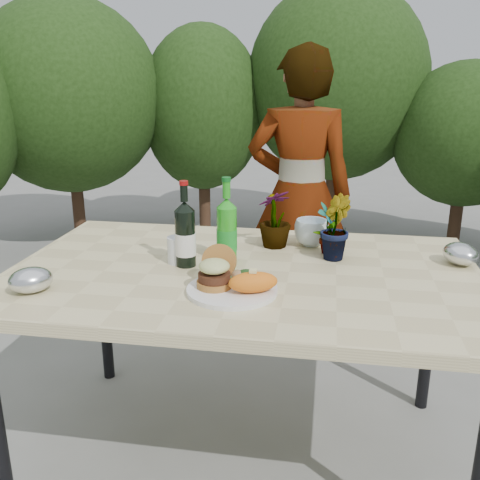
% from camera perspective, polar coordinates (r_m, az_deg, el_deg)
% --- Properties ---
extents(ground, '(80.00, 80.00, 0.00)m').
position_cam_1_polar(ground, '(2.21, 0.37, -21.60)').
color(ground, slate).
rests_on(ground, ground).
extents(patio_table, '(1.60, 1.00, 0.75)m').
position_cam_1_polar(patio_table, '(1.86, 0.41, -4.79)').
color(patio_table, beige).
rests_on(patio_table, ground).
extents(shrub_hedge, '(6.96, 5.19, 2.12)m').
position_cam_1_polar(shrub_hedge, '(3.36, 3.88, 13.15)').
color(shrub_hedge, '#382316').
rests_on(shrub_hedge, ground).
extents(dinner_plate, '(0.28, 0.28, 0.01)m').
position_cam_1_polar(dinner_plate, '(1.65, -0.85, -5.36)').
color(dinner_plate, white).
rests_on(dinner_plate, patio_table).
extents(burger_stack, '(0.11, 0.16, 0.11)m').
position_cam_1_polar(burger_stack, '(1.65, -2.62, -3.28)').
color(burger_stack, '#B7722D').
rests_on(burger_stack, dinner_plate).
extents(sweet_potato, '(0.17, 0.12, 0.06)m').
position_cam_1_polar(sweet_potato, '(1.60, 1.41, -4.52)').
color(sweet_potato, orange).
rests_on(sweet_potato, dinner_plate).
extents(grilled_veg, '(0.08, 0.05, 0.03)m').
position_cam_1_polar(grilled_veg, '(1.72, 0.27, -3.59)').
color(grilled_veg, olive).
rests_on(grilled_veg, dinner_plate).
extents(wine_bottle, '(0.07, 0.07, 0.30)m').
position_cam_1_polar(wine_bottle, '(1.85, -5.86, 0.51)').
color(wine_bottle, black).
rests_on(wine_bottle, patio_table).
extents(sparkling_water, '(0.07, 0.07, 0.30)m').
position_cam_1_polar(sparkling_water, '(1.89, -1.42, 0.98)').
color(sparkling_water, '#21961B').
rests_on(sparkling_water, patio_table).
extents(plastic_cup, '(0.07, 0.07, 0.09)m').
position_cam_1_polar(plastic_cup, '(1.90, -6.67, -1.06)').
color(plastic_cup, silver).
rests_on(plastic_cup, patio_table).
extents(seedling_left, '(0.11, 0.12, 0.19)m').
position_cam_1_polar(seedling_left, '(1.99, 9.30, 1.20)').
color(seedling_left, '#215E20').
rests_on(seedling_left, patio_table).
extents(seedling_mid, '(0.12, 0.14, 0.23)m').
position_cam_1_polar(seedling_mid, '(1.94, 10.02, 1.35)').
color(seedling_mid, '#235E20').
rests_on(seedling_mid, patio_table).
extents(seedling_right, '(0.18, 0.18, 0.22)m').
position_cam_1_polar(seedling_right, '(2.05, 3.74, 2.28)').
color(seedling_right, '#1F551D').
rests_on(seedling_right, patio_table).
extents(blue_bowl, '(0.13, 0.13, 0.10)m').
position_cam_1_polar(blue_bowl, '(2.09, 7.61, 0.79)').
color(blue_bowl, silver).
rests_on(blue_bowl, patio_table).
extents(foil_packet_left, '(0.17, 0.17, 0.08)m').
position_cam_1_polar(foil_packet_left, '(1.76, -21.42, -3.99)').
color(foil_packet_left, silver).
rests_on(foil_packet_left, patio_table).
extents(foil_packet_right, '(0.16, 0.17, 0.08)m').
position_cam_1_polar(foil_packet_right, '(2.02, 22.45, -1.37)').
color(foil_packet_right, silver).
rests_on(foil_packet_right, patio_table).
extents(person, '(0.58, 0.40, 1.53)m').
position_cam_1_polar(person, '(2.88, 6.38, 4.78)').
color(person, '#9A624D').
rests_on(person, ground).
extents(terracotta_pot, '(0.17, 0.17, 0.14)m').
position_cam_1_polar(terracotta_pot, '(4.23, -17.93, -1.63)').
color(terracotta_pot, '#A6512A').
rests_on(terracotta_pot, ground).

